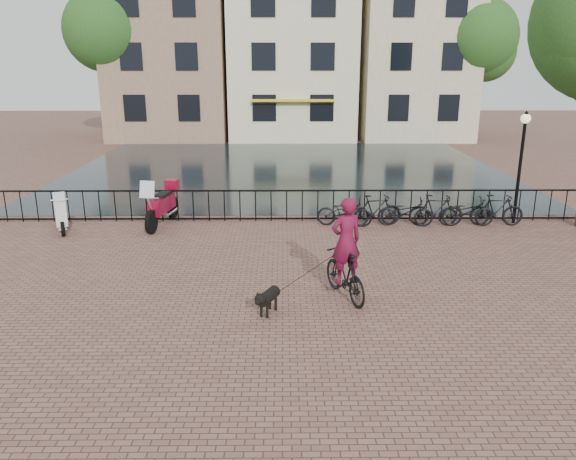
{
  "coord_description": "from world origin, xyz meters",
  "views": [
    {
      "loc": [
        -0.11,
        -9.46,
        4.97
      ],
      "look_at": [
        0.0,
        3.0,
        1.2
      ],
      "focal_mm": 35.0,
      "sensor_mm": 36.0,
      "label": 1
    }
  ],
  "objects_px": {
    "lamp_post": "(522,149)",
    "dog": "(269,300)",
    "motorcycle": "(162,200)",
    "cyclist": "(346,255)",
    "scooter": "(60,209)"
  },
  "relations": [
    {
      "from": "lamp_post",
      "to": "scooter",
      "type": "height_order",
      "value": "lamp_post"
    },
    {
      "from": "cyclist",
      "to": "scooter",
      "type": "xyz_separation_m",
      "value": [
        -8.06,
        5.12,
        -0.31
      ]
    },
    {
      "from": "lamp_post",
      "to": "dog",
      "type": "height_order",
      "value": "lamp_post"
    },
    {
      "from": "lamp_post",
      "to": "motorcycle",
      "type": "bearing_deg",
      "value": -179.6
    },
    {
      "from": "cyclist",
      "to": "scooter",
      "type": "bearing_deg",
      "value": -52.84
    },
    {
      "from": "lamp_post",
      "to": "scooter",
      "type": "distance_m",
      "value": 14.16
    },
    {
      "from": "lamp_post",
      "to": "cyclist",
      "type": "height_order",
      "value": "lamp_post"
    },
    {
      "from": "lamp_post",
      "to": "dog",
      "type": "distance_m",
      "value": 10.25
    },
    {
      "from": "dog",
      "to": "cyclist",
      "type": "bearing_deg",
      "value": 49.6
    },
    {
      "from": "dog",
      "to": "motorcycle",
      "type": "relative_size",
      "value": 0.39
    },
    {
      "from": "scooter",
      "to": "lamp_post",
      "type": "bearing_deg",
      "value": -20.36
    },
    {
      "from": "dog",
      "to": "motorcycle",
      "type": "bearing_deg",
      "value": 142.65
    },
    {
      "from": "dog",
      "to": "scooter",
      "type": "height_order",
      "value": "scooter"
    },
    {
      "from": "cyclist",
      "to": "motorcycle",
      "type": "relative_size",
      "value": 1.1
    },
    {
      "from": "lamp_post",
      "to": "dog",
      "type": "relative_size",
      "value": 3.69
    }
  ]
}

